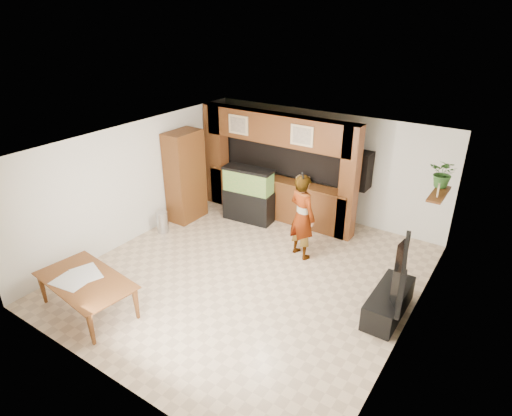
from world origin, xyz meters
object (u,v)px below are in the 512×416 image
Objects in this scene: aquarium at (248,195)px; television at (394,271)px; person at (302,217)px; pantry_cabinet at (185,176)px; dining_table at (86,296)px.

television is (4.01, -1.63, 0.21)m from aquarium.
television is at bearing 178.42° from person.
pantry_cabinet is 1.23× the size of dining_table.
person reaches higher than dining_table.
dining_table is at bearing -99.27° from aquarium.
pantry_cabinet is at bearing -156.59° from aquarium.
aquarium is 0.94× the size of television.
person reaches higher than television.
person reaches higher than aquarium.
person is 1.02× the size of dining_table.
television reaches higher than dining_table.
pantry_cabinet reaches higher than dining_table.
dining_table is (-4.32, -2.80, -0.55)m from television.
aquarium is 0.74× the size of person.
person is at bearing 66.38° from dining_table.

